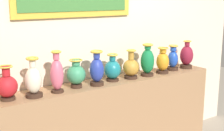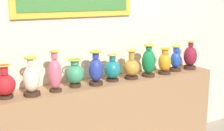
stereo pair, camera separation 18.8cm
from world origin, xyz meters
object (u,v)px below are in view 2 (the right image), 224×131
vase_emerald (149,62)px  vase_amber (165,62)px  vase_rose (55,73)px  vase_cobalt (96,70)px  vase_ivory (31,79)px  vase_sapphire (176,60)px  vase_jade (75,74)px  vase_crimson (5,84)px  vase_ochre (131,68)px  vase_burgundy (190,57)px  vase_teal (112,69)px

vase_emerald → vase_amber: size_ratio=1.21×
vase_rose → vase_cobalt: (0.44, -0.00, -0.02)m
vase_ivory → vase_amber: size_ratio=1.20×
vase_sapphire → vase_jade: bearing=-179.7°
vase_crimson → vase_sapphire: bearing=0.2°
vase_cobalt → vase_ochre: 0.46m
vase_jade → vase_cobalt: size_ratio=0.79×
vase_emerald → vase_ochre: bearing=176.8°
vase_emerald → vase_burgundy: (0.67, 0.02, -0.02)m
vase_rose → vase_sapphire: 1.58m
vase_teal → vase_emerald: 0.46m
vase_ivory → vase_teal: size_ratio=1.24×
vase_ivory → vase_amber: vase_ivory is taller
vase_crimson → vase_emerald: vase_emerald is taller
vase_ivory → vase_sapphire: (1.82, 0.06, -0.02)m
vase_teal → vase_burgundy: size_ratio=0.84×
vase_rose → vase_emerald: (1.13, 0.01, -0.01)m
vase_rose → vase_ochre: size_ratio=1.24×
vase_crimson → vase_teal: 1.14m
vase_rose → vase_amber: size_ratio=1.31×
vase_ivory → vase_teal: (0.91, 0.06, -0.03)m
vase_crimson → vase_ivory: size_ratio=0.84×
vase_emerald → vase_burgundy: 0.67m
vase_emerald → vase_sapphire: bearing=5.0°
vase_amber → vase_burgundy: (0.44, 0.03, 0.02)m
vase_ivory → vase_teal: bearing=3.6°
vase_ivory → vase_ochre: (1.14, 0.03, -0.03)m
vase_emerald → vase_crimson: bearing=178.9°
vase_ivory → vase_jade: 0.47m
vase_cobalt → vase_sapphire: 1.14m
vase_ivory → vase_teal: vase_ivory is taller
vase_sapphire → vase_ochre: bearing=-177.8°
vase_crimson → vase_burgundy: (2.27, -0.01, 0.03)m
vase_ivory → vase_burgundy: (2.04, 0.04, 0.00)m
vase_crimson → vase_ivory: 0.23m
vase_jade → vase_cobalt: 0.22m
vase_ivory → vase_jade: bearing=6.0°
vase_sapphire → vase_burgundy: size_ratio=0.89×
vase_cobalt → vase_crimson: bearing=177.3°
vase_rose → vase_amber: (1.37, 0.00, -0.04)m
vase_amber → vase_sapphire: size_ratio=0.98×
vase_ochre → vase_emerald: vase_emerald is taller
vase_rose → vase_burgundy: (1.80, 0.03, -0.02)m
vase_cobalt → vase_amber: vase_cobalt is taller
vase_teal → vase_ochre: size_ratio=0.92×
vase_ivory → vase_cobalt: vase_ivory is taller
vase_cobalt → vase_teal: size_ratio=1.23×
vase_teal → vase_ochre: bearing=-6.8°
vase_jade → vase_sapphire: size_ratio=0.92×
vase_amber → vase_teal: bearing=176.3°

